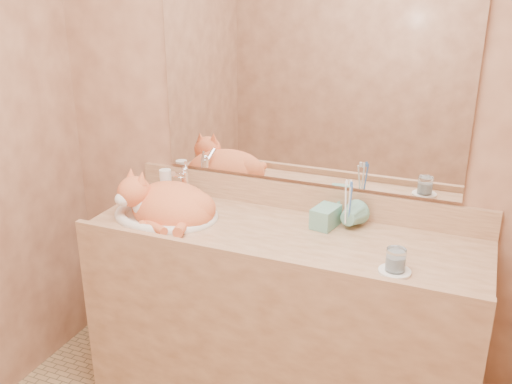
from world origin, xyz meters
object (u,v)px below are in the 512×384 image
at_px(cat, 166,203).
at_px(toothbrush_cup, 347,220).
at_px(water_glass, 396,260).
at_px(sink_basin, 165,200).
at_px(soap_dispenser, 319,210).
at_px(vanity_counter, 281,324).

distance_m(cat, toothbrush_cup, 0.76).
bearing_deg(water_glass, sink_basin, 172.51).
distance_m(sink_basin, toothbrush_cup, 0.77).
height_order(soap_dispenser, toothbrush_cup, soap_dispenser).
relative_size(sink_basin, toothbrush_cup, 4.26).
bearing_deg(toothbrush_cup, soap_dispenser, -153.82).
bearing_deg(cat, vanity_counter, 18.84).
xyz_separation_m(vanity_counter, toothbrush_cup, (0.23, 0.12, 0.47)).
relative_size(vanity_counter, water_glass, 19.72).
bearing_deg(sink_basin, toothbrush_cup, 5.84).
xyz_separation_m(toothbrush_cup, water_glass, (0.24, -0.27, 0.00)).
bearing_deg(water_glass, soap_dispenser, 147.24).
bearing_deg(vanity_counter, cat, -176.71).
xyz_separation_m(vanity_counter, cat, (-0.51, -0.03, 0.49)).
height_order(vanity_counter, water_glass, water_glass).
height_order(soap_dispenser, water_glass, soap_dispenser).
height_order(vanity_counter, soap_dispenser, soap_dispenser).
xyz_separation_m(soap_dispenser, toothbrush_cup, (0.11, 0.05, -0.05)).
relative_size(vanity_counter, toothbrush_cup, 14.99).
bearing_deg(soap_dispenser, sink_basin, -160.83).
relative_size(cat, toothbrush_cup, 3.75).
distance_m(vanity_counter, sink_basin, 0.72).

